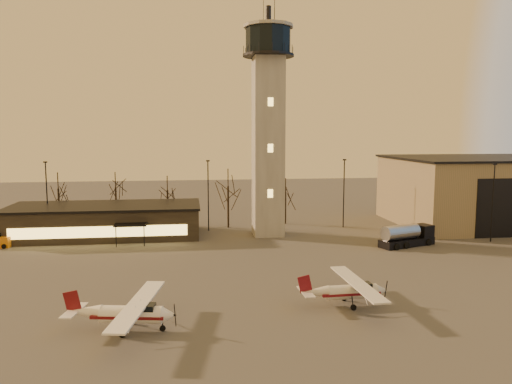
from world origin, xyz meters
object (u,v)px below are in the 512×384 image
Objects in this scene: hangar at (494,190)px; cessna_front at (353,294)px; fuel_truck at (407,237)px; terminal at (106,221)px; control_tower at (268,115)px; cessna_rear at (133,317)px.

hangar is 46.93m from cessna_front.
terminal is at bearing 144.41° from fuel_truck.
hangar is 24.11m from fuel_truck.
cessna_rear is (-14.72, -31.75, -15.32)m from control_tower.
cessna_front is 23.89m from fuel_truck.
cessna_front is at bearing -51.31° from terminal.
hangar reaches higher than fuel_truck.
fuel_truck is at bearing 46.51° from cessna_rear.
hangar is 62.18m from cessna_rear.
cessna_rear is 1.39× the size of fuel_truck.
terminal is 39.63m from fuel_truck.
terminal is 2.37× the size of cessna_rear.
control_tower is at bearing -173.69° from hangar.
hangar is at bearing 42.46° from cessna_front.
terminal is (-21.99, 1.98, -14.17)m from control_tower.
terminal is (-57.99, -2.00, -3.00)m from hangar.
terminal is 39.32m from cessna_front.
cessna_rear is 38.30m from fuel_truck.
fuel_truck is at bearing -146.96° from hangar.
hangar is at bearing 6.31° from control_tower.
hangar reaches higher than cessna_front.
control_tower is 26.24m from terminal.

